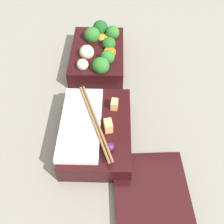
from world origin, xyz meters
TOP-DOWN VIEW (x-y plane):
  - ground_plane at (0.00, 0.00)m, footprint 3.00×3.00m
  - bento_tray_vegetable at (-0.13, -0.01)m, footprint 0.21×0.14m
  - bento_tray_rice at (0.12, -0.01)m, footprint 0.21×0.14m
  - bento_lid at (0.27, 0.11)m, footprint 0.21×0.15m

SIDE VIEW (x-z plane):
  - ground_plane at x=0.00m, z-range 0.00..0.00m
  - bento_lid at x=0.27m, z-range 0.00..0.01m
  - bento_tray_rice at x=0.12m, z-range -0.01..0.06m
  - bento_tray_vegetable at x=-0.13m, z-range -0.01..0.07m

